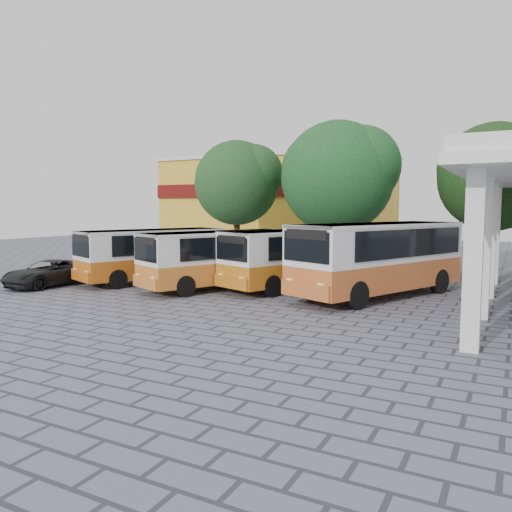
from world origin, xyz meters
The scene contains 10 objects.
ground centered at (0.00, 0.00, 0.00)m, with size 90.00×90.00×0.00m, color slate.
shophouse_block centered at (-11.00, 25.99, 4.16)m, with size 20.40×10.40×8.30m.
bus_far_left centered at (-7.32, 3.31, 1.52)m, with size 4.78×7.79×2.62m.
bus_centre_left centered at (-3.29, 3.06, 1.52)m, with size 4.95×7.82×2.63m.
bus_centre_right centered at (-0.20, 4.79, 1.56)m, with size 4.82×7.98×2.69m.
bus_far_right centered at (3.77, 4.30, 1.78)m, with size 5.74×9.13×3.07m.
tree_left centered at (-8.64, 14.26, 5.63)m, with size 6.19×5.90×8.38m.
tree_middle centered at (-1.16, 13.78, 5.81)m, with size 7.32×6.97×9.07m.
tree_right centered at (7.59, 14.59, 5.60)m, with size 6.31×6.01×8.41m.
parked_car centered at (-10.85, -0.04, 0.61)m, with size 2.03×4.39×1.22m, color black.
Camera 1 is at (8.81, -16.27, 3.70)m, focal length 35.00 mm.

